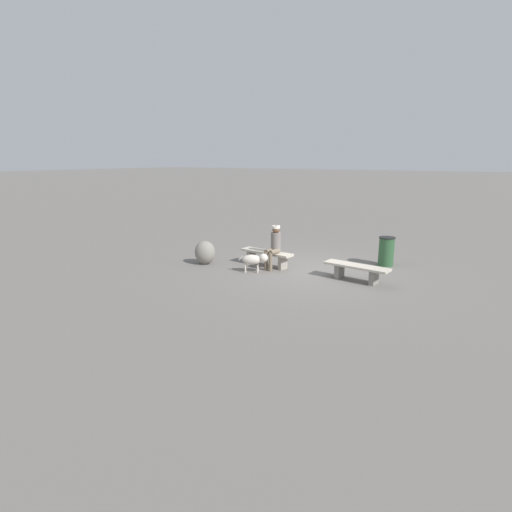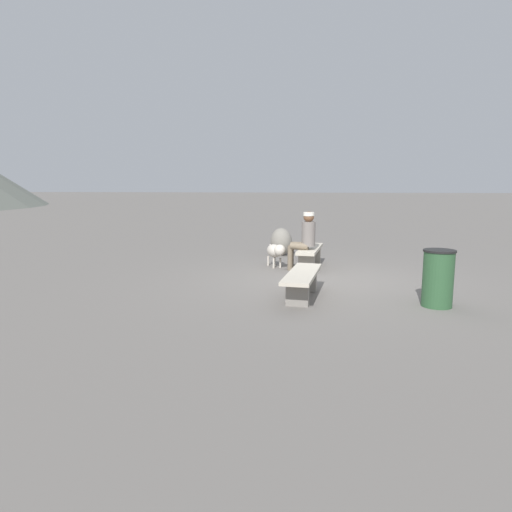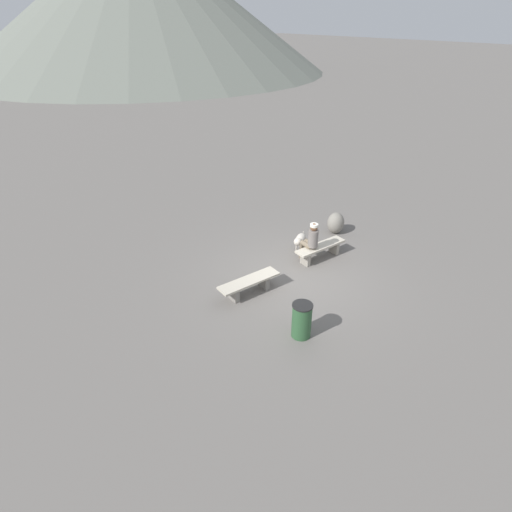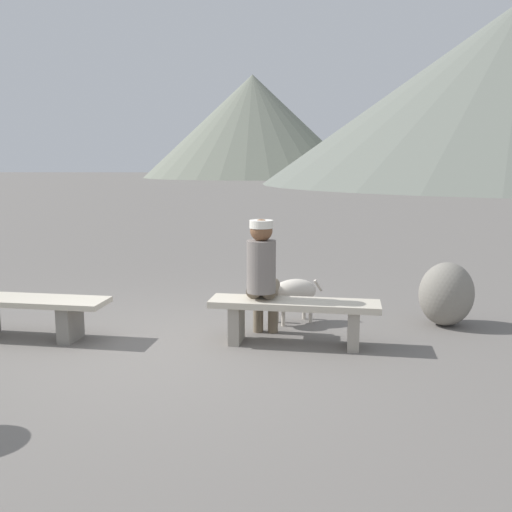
{
  "view_description": "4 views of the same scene",
  "coord_description": "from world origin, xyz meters",
  "px_view_note": "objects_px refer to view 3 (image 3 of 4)",
  "views": [
    {
      "loc": [
        -4.75,
        10.6,
        3.18
      ],
      "look_at": [
        0.58,
        2.19,
        0.8
      ],
      "focal_mm": 28.71,
      "sensor_mm": 36.0,
      "label": 1
    },
    {
      "loc": [
        -8.64,
        0.1,
        1.84
      ],
      "look_at": [
        0.07,
        1.33,
        0.45
      ],
      "focal_mm": 31.48,
      "sensor_mm": 36.0,
      "label": 2
    },
    {
      "loc": [
        -7.48,
        -6.62,
        6.57
      ],
      "look_at": [
        -0.56,
        1.02,
        0.54
      ],
      "focal_mm": 29.57,
      "sensor_mm": 36.0,
      "label": 3
    },
    {
      "loc": [
        1.31,
        -5.22,
        1.83
      ],
      "look_at": [
        0.94,
        1.58,
        0.7
      ],
      "focal_mm": 39.37,
      "sensor_mm": 36.0,
      "label": 4
    }
  ],
  "objects_px": {
    "bench_right": "(320,249)",
    "seated_person": "(311,239)",
    "trash_bin": "(302,320)",
    "boulder": "(336,223)",
    "dog": "(300,240)",
    "bench_left": "(249,284)"
  },
  "relations": [
    {
      "from": "bench_right",
      "to": "seated_person",
      "type": "relative_size",
      "value": 1.36
    },
    {
      "from": "seated_person",
      "to": "trash_bin",
      "type": "height_order",
      "value": "seated_person"
    },
    {
      "from": "trash_bin",
      "to": "boulder",
      "type": "distance_m",
      "value": 5.52
    },
    {
      "from": "dog",
      "to": "boulder",
      "type": "distance_m",
      "value": 1.8
    },
    {
      "from": "boulder",
      "to": "trash_bin",
      "type": "bearing_deg",
      "value": -149.54
    },
    {
      "from": "bench_right",
      "to": "seated_person",
      "type": "xyz_separation_m",
      "value": [
        -0.33,
        0.13,
        0.41
      ]
    },
    {
      "from": "bench_right",
      "to": "dog",
      "type": "bearing_deg",
      "value": 100.87
    },
    {
      "from": "dog",
      "to": "bench_right",
      "type": "bearing_deg",
      "value": 67.97
    },
    {
      "from": "bench_right",
      "to": "trash_bin",
      "type": "bearing_deg",
      "value": -140.4
    },
    {
      "from": "boulder",
      "to": "seated_person",
      "type": "bearing_deg",
      "value": -161.93
    },
    {
      "from": "seated_person",
      "to": "boulder",
      "type": "relative_size",
      "value": 1.76
    },
    {
      "from": "bench_left",
      "to": "boulder",
      "type": "height_order",
      "value": "boulder"
    },
    {
      "from": "dog",
      "to": "boulder",
      "type": "xyz_separation_m",
      "value": [
        1.8,
        0.02,
        -0.01
      ]
    },
    {
      "from": "bench_left",
      "to": "dog",
      "type": "distance_m",
      "value": 2.84
    },
    {
      "from": "bench_right",
      "to": "bench_left",
      "type": "bearing_deg",
      "value": -175.21
    },
    {
      "from": "bench_left",
      "to": "seated_person",
      "type": "xyz_separation_m",
      "value": [
        2.48,
        0.06,
        0.43
      ]
    },
    {
      "from": "seated_person",
      "to": "trash_bin",
      "type": "relative_size",
      "value": 1.46
    },
    {
      "from": "bench_left",
      "to": "trash_bin",
      "type": "height_order",
      "value": "trash_bin"
    },
    {
      "from": "bench_left",
      "to": "trash_bin",
      "type": "xyz_separation_m",
      "value": [
        -0.22,
        -2.07,
        0.13
      ]
    },
    {
      "from": "seated_person",
      "to": "bench_right",
      "type": "bearing_deg",
      "value": -16.2
    },
    {
      "from": "trash_bin",
      "to": "boulder",
      "type": "height_order",
      "value": "trash_bin"
    },
    {
      "from": "trash_bin",
      "to": "bench_left",
      "type": "bearing_deg",
      "value": 83.99
    }
  ]
}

